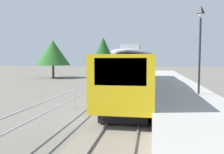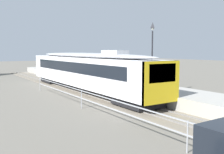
# 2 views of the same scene
# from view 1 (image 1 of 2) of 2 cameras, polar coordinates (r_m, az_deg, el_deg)

# --- Properties ---
(ground_plane) EXTENTS (160.00, 160.00, 0.00)m
(ground_plane) POSITION_cam_1_polar(r_m,az_deg,el_deg) (15.56, -6.60, -6.94)
(ground_plane) COLOR #6B665B
(track_rails) EXTENTS (3.20, 60.00, 0.14)m
(track_rails) POSITION_cam_1_polar(r_m,az_deg,el_deg) (15.01, 4.56, -7.21)
(track_rails) COLOR slate
(track_rails) RESTS_ON ground
(commuter_train) EXTENTS (2.82, 20.68, 3.74)m
(commuter_train) POSITION_cam_1_polar(r_m,az_deg,el_deg) (19.75, 5.86, 1.76)
(commuter_train) COLOR silver
(commuter_train) RESTS_ON track_rails
(station_platform) EXTENTS (3.90, 60.00, 0.90)m
(station_platform) POSITION_cam_1_polar(r_m,az_deg,el_deg) (15.01, 17.09, -5.77)
(station_platform) COLOR #A8A59E
(station_platform) RESTS_ON ground
(platform_lamp_mid_platform) EXTENTS (0.34, 0.34, 5.35)m
(platform_lamp_mid_platform) POSITION_cam_1_polar(r_m,az_deg,el_deg) (15.39, 20.47, 9.99)
(platform_lamp_mid_platform) COLOR #232328
(platform_lamp_mid_platform) RESTS_ON station_platform
(tree_behind_carpark) EXTENTS (4.36, 4.36, 6.92)m
(tree_behind_carpark) POSITION_cam_1_polar(r_m,az_deg,el_deg) (42.87, -2.10, 6.36)
(tree_behind_carpark) COLOR brown
(tree_behind_carpark) RESTS_ON ground
(tree_behind_station_far) EXTENTS (5.50, 5.50, 6.02)m
(tree_behind_station_far) POSITION_cam_1_polar(r_m,az_deg,el_deg) (39.21, -14.03, 5.67)
(tree_behind_station_far) COLOR brown
(tree_behind_station_far) RESTS_ON ground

